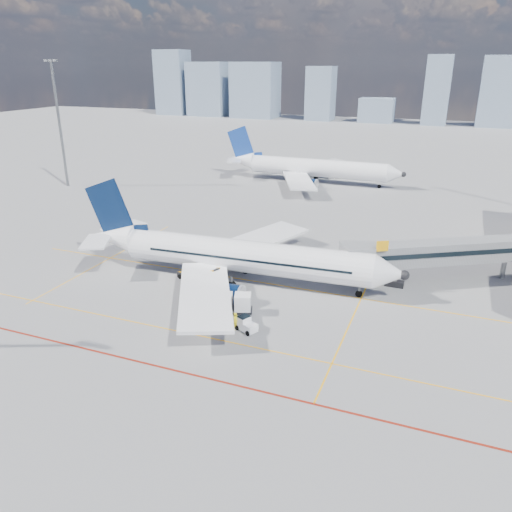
# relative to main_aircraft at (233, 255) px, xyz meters

# --- Properties ---
(ground) EXTENTS (420.00, 420.00, 0.00)m
(ground) POSITION_rel_main_aircraft_xyz_m (1.49, -7.40, -3.22)
(ground) COLOR gray
(ground) RESTS_ON ground
(apron_markings) EXTENTS (90.00, 35.12, 0.01)m
(apron_markings) POSITION_rel_main_aircraft_xyz_m (0.91, -11.32, -3.22)
(apron_markings) COLOR #FFAB0D
(apron_markings) RESTS_ON ground
(jet_bridge) EXTENTS (23.55, 15.78, 6.30)m
(jet_bridge) POSITION_rel_main_aircraft_xyz_m (25.00, 9.51, 0.52)
(jet_bridge) COLOR gray
(jet_bridge) RESTS_ON ground
(floodlight_mast_nw) EXTENTS (3.20, 0.61, 25.45)m
(floodlight_mast_nw) POSITION_rel_main_aircraft_xyz_m (-53.51, 32.59, 10.37)
(floodlight_mast_nw) COLOR slate
(floodlight_mast_nw) RESTS_ON ground
(distant_skyline) EXTENTS (245.71, 15.35, 31.19)m
(distant_skyline) POSITION_rel_main_aircraft_xyz_m (-8.73, 182.60, 9.88)
(distant_skyline) COLOR gray
(distant_skyline) RESTS_ON ground
(main_aircraft) EXTENTS (40.11, 34.93, 11.70)m
(main_aircraft) POSITION_rel_main_aircraft_xyz_m (0.00, 0.00, 0.00)
(main_aircraft) COLOR white
(main_aircraft) RESTS_ON ground
(second_aircraft) EXTENTS (40.39, 35.20, 11.77)m
(second_aircraft) POSITION_rel_main_aircraft_xyz_m (-6.06, 55.29, 0.00)
(second_aircraft) COLOR white
(second_aircraft) RESTS_ON ground
(baggage_tug) EXTENTS (2.47, 2.07, 1.49)m
(baggage_tug) POSITION_rel_main_aircraft_xyz_m (6.19, -10.80, -2.50)
(baggage_tug) COLOR white
(baggage_tug) RESTS_ON ground
(cargo_dolly) EXTENTS (4.26, 2.93, 2.15)m
(cargo_dolly) POSITION_rel_main_aircraft_xyz_m (3.54, -7.81, -2.04)
(cargo_dolly) COLOR black
(cargo_dolly) RESTS_ON ground
(belt_loader) EXTENTS (6.24, 3.09, 2.52)m
(belt_loader) POSITION_rel_main_aircraft_xyz_m (-4.26, -1.93, -2.57)
(belt_loader) COLOR black
(belt_loader) RESTS_ON ground
(ramp_worker) EXTENTS (0.70, 0.80, 1.85)m
(ramp_worker) POSITION_rel_main_aircraft_xyz_m (5.21, -10.99, -2.30)
(ramp_worker) COLOR yellow
(ramp_worker) RESTS_ON ground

